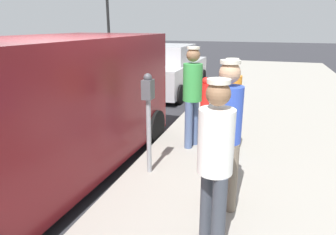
{
  "coord_description": "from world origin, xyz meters",
  "views": [
    {
      "loc": [
        2.93,
        -3.8,
        2.33
      ],
      "look_at": [
        1.65,
        0.17,
        1.05
      ],
      "focal_mm": 32.64,
      "sensor_mm": 36.0,
      "label": 1
    }
  ],
  "objects_px": {
    "pedestrian_in_blue": "(227,127)",
    "fire_hydrant": "(205,94)",
    "pedestrian_in_white": "(215,156)",
    "traffic_light_corner": "(94,2)",
    "parked_sedan_ahead": "(168,71)",
    "pedestrian_in_green": "(192,91)",
    "parking_meter_near": "(148,107)",
    "pedestrian_in_orange": "(230,103)",
    "parked_van": "(39,109)"
  },
  "relations": [
    {
      "from": "pedestrian_in_green",
      "to": "pedestrian_in_blue",
      "type": "height_order",
      "value": "pedestrian_in_green"
    },
    {
      "from": "pedestrian_in_white",
      "to": "fire_hydrant",
      "type": "xyz_separation_m",
      "value": [
        -1.09,
        5.14,
        -0.57
      ]
    },
    {
      "from": "pedestrian_in_orange",
      "to": "parked_sedan_ahead",
      "type": "distance_m",
      "value": 6.09
    },
    {
      "from": "parking_meter_near",
      "to": "pedestrian_in_orange",
      "type": "relative_size",
      "value": 0.91
    },
    {
      "from": "pedestrian_in_blue",
      "to": "traffic_light_corner",
      "type": "height_order",
      "value": "traffic_light_corner"
    },
    {
      "from": "traffic_light_corner",
      "to": "parked_sedan_ahead",
      "type": "bearing_deg",
      "value": -43.61
    },
    {
      "from": "fire_hydrant",
      "to": "pedestrian_in_white",
      "type": "bearing_deg",
      "value": -77.97
    },
    {
      "from": "parked_van",
      "to": "traffic_light_corner",
      "type": "height_order",
      "value": "traffic_light_corner"
    },
    {
      "from": "parking_meter_near",
      "to": "fire_hydrant",
      "type": "height_order",
      "value": "parking_meter_near"
    },
    {
      "from": "pedestrian_in_green",
      "to": "pedestrian_in_white",
      "type": "bearing_deg",
      "value": -71.86
    },
    {
      "from": "parking_meter_near",
      "to": "traffic_light_corner",
      "type": "bearing_deg",
      "value": 123.3
    },
    {
      "from": "parked_van",
      "to": "pedestrian_in_orange",
      "type": "bearing_deg",
      "value": 28.44
    },
    {
      "from": "parked_van",
      "to": "fire_hydrant",
      "type": "relative_size",
      "value": 6.12
    },
    {
      "from": "pedestrian_in_blue",
      "to": "parking_meter_near",
      "type": "bearing_deg",
      "value": 153.5
    },
    {
      "from": "pedestrian_in_white",
      "to": "fire_hydrant",
      "type": "bearing_deg",
      "value": 102.03
    },
    {
      "from": "parking_meter_near",
      "to": "parked_van",
      "type": "xyz_separation_m",
      "value": [
        -1.5,
        -0.49,
        -0.03
      ]
    },
    {
      "from": "parked_sedan_ahead",
      "to": "traffic_light_corner",
      "type": "distance_m",
      "value": 9.29
    },
    {
      "from": "pedestrian_in_orange",
      "to": "parked_van",
      "type": "xyz_separation_m",
      "value": [
        -2.56,
        -1.39,
        0.05
      ]
    },
    {
      "from": "parked_van",
      "to": "parked_sedan_ahead",
      "type": "bearing_deg",
      "value": 91.93
    },
    {
      "from": "parking_meter_near",
      "to": "parked_van",
      "type": "distance_m",
      "value": 1.58
    },
    {
      "from": "pedestrian_in_blue",
      "to": "pedestrian_in_white",
      "type": "bearing_deg",
      "value": -90.69
    },
    {
      "from": "traffic_light_corner",
      "to": "pedestrian_in_white",
      "type": "bearing_deg",
      "value": -55.76
    },
    {
      "from": "pedestrian_in_blue",
      "to": "fire_hydrant",
      "type": "relative_size",
      "value": 2.1
    },
    {
      "from": "parked_van",
      "to": "traffic_light_corner",
      "type": "xyz_separation_m",
      "value": [
        -6.65,
        12.9,
        2.36
      ]
    },
    {
      "from": "pedestrian_in_green",
      "to": "fire_hydrant",
      "type": "relative_size",
      "value": 2.11
    },
    {
      "from": "pedestrian_in_blue",
      "to": "pedestrian_in_orange",
      "type": "height_order",
      "value": "pedestrian_in_blue"
    },
    {
      "from": "pedestrian_in_green",
      "to": "parked_sedan_ahead",
      "type": "xyz_separation_m",
      "value": [
        -2.09,
        5.08,
        -0.45
      ]
    },
    {
      "from": "pedestrian_in_green",
      "to": "parking_meter_near",
      "type": "bearing_deg",
      "value": -106.79
    },
    {
      "from": "parked_sedan_ahead",
      "to": "fire_hydrant",
      "type": "relative_size",
      "value": 5.14
    },
    {
      "from": "pedestrian_in_blue",
      "to": "parked_sedan_ahead",
      "type": "height_order",
      "value": "pedestrian_in_blue"
    },
    {
      "from": "parked_sedan_ahead",
      "to": "traffic_light_corner",
      "type": "bearing_deg",
      "value": 136.39
    },
    {
      "from": "pedestrian_in_green",
      "to": "parked_van",
      "type": "height_order",
      "value": "parked_van"
    },
    {
      "from": "pedestrian_in_blue",
      "to": "fire_hydrant",
      "type": "distance_m",
      "value": 4.59
    },
    {
      "from": "pedestrian_in_green",
      "to": "traffic_light_corner",
      "type": "height_order",
      "value": "traffic_light_corner"
    },
    {
      "from": "parking_meter_near",
      "to": "pedestrian_in_green",
      "type": "bearing_deg",
      "value": 73.21
    },
    {
      "from": "parked_sedan_ahead",
      "to": "fire_hydrant",
      "type": "height_order",
      "value": "parked_sedan_ahead"
    },
    {
      "from": "traffic_light_corner",
      "to": "pedestrian_in_green",
      "type": "bearing_deg",
      "value": -52.75
    },
    {
      "from": "parking_meter_near",
      "to": "pedestrian_in_white",
      "type": "height_order",
      "value": "pedestrian_in_white"
    },
    {
      "from": "traffic_light_corner",
      "to": "fire_hydrant",
      "type": "relative_size",
      "value": 6.05
    },
    {
      "from": "pedestrian_in_green",
      "to": "traffic_light_corner",
      "type": "bearing_deg",
      "value": 127.25
    },
    {
      "from": "parking_meter_near",
      "to": "traffic_light_corner",
      "type": "distance_m",
      "value": 15.03
    },
    {
      "from": "parking_meter_near",
      "to": "pedestrian_in_green",
      "type": "relative_size",
      "value": 0.84
    },
    {
      "from": "parking_meter_near",
      "to": "traffic_light_corner",
      "type": "height_order",
      "value": "traffic_light_corner"
    },
    {
      "from": "pedestrian_in_green",
      "to": "parked_van",
      "type": "xyz_separation_m",
      "value": [
        -1.86,
        -1.7,
        -0.05
      ]
    },
    {
      "from": "pedestrian_in_green",
      "to": "parked_van",
      "type": "distance_m",
      "value": 2.53
    },
    {
      "from": "parking_meter_near",
      "to": "pedestrian_in_white",
      "type": "bearing_deg",
      "value": -47.92
    },
    {
      "from": "parked_van",
      "to": "pedestrian_in_green",
      "type": "bearing_deg",
      "value": 42.4
    },
    {
      "from": "pedestrian_in_green",
      "to": "traffic_light_corner",
      "type": "distance_m",
      "value": 14.26
    },
    {
      "from": "pedestrian_in_blue",
      "to": "traffic_light_corner",
      "type": "relative_size",
      "value": 0.35
    },
    {
      "from": "parked_van",
      "to": "fire_hydrant",
      "type": "bearing_deg",
      "value": 69.62
    }
  ]
}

